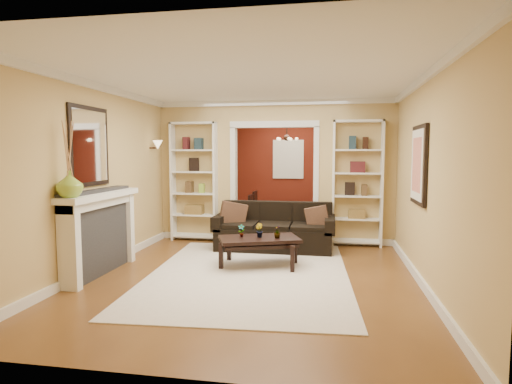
% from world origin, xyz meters
% --- Properties ---
extents(floor, '(8.00, 8.00, 0.00)m').
position_xyz_m(floor, '(0.00, 0.00, 0.00)').
color(floor, brown).
rests_on(floor, ground).
extents(ceiling, '(8.00, 8.00, 0.00)m').
position_xyz_m(ceiling, '(0.00, 0.00, 2.70)').
color(ceiling, white).
rests_on(ceiling, ground).
extents(wall_back, '(8.00, 0.00, 8.00)m').
position_xyz_m(wall_back, '(0.00, 4.00, 1.35)').
color(wall_back, tan).
rests_on(wall_back, ground).
extents(wall_front, '(8.00, 0.00, 8.00)m').
position_xyz_m(wall_front, '(0.00, -4.00, 1.35)').
color(wall_front, tan).
rests_on(wall_front, ground).
extents(wall_left, '(0.00, 8.00, 8.00)m').
position_xyz_m(wall_left, '(-2.25, 0.00, 1.35)').
color(wall_left, tan).
rests_on(wall_left, ground).
extents(wall_right, '(0.00, 8.00, 8.00)m').
position_xyz_m(wall_right, '(2.25, 0.00, 1.35)').
color(wall_right, tan).
rests_on(wall_right, ground).
extents(partition_wall, '(4.50, 0.15, 2.70)m').
position_xyz_m(partition_wall, '(0.00, 1.20, 1.35)').
color(partition_wall, tan).
rests_on(partition_wall, floor).
extents(red_back_panel, '(4.44, 0.04, 2.64)m').
position_xyz_m(red_back_panel, '(0.00, 3.97, 1.32)').
color(red_back_panel, maroon).
rests_on(red_back_panel, floor).
extents(dining_window, '(0.78, 0.03, 0.98)m').
position_xyz_m(dining_window, '(0.00, 3.93, 1.55)').
color(dining_window, '#8CA5CC').
rests_on(dining_window, wall_back).
extents(area_rug, '(2.97, 4.01, 0.01)m').
position_xyz_m(area_rug, '(-0.05, -1.15, 0.01)').
color(area_rug, silver).
rests_on(area_rug, floor).
extents(sofa, '(2.11, 0.91, 0.82)m').
position_xyz_m(sofa, '(0.10, 0.45, 0.41)').
color(sofa, black).
rests_on(sofa, floor).
extents(pillow_left, '(0.47, 0.32, 0.46)m').
position_xyz_m(pillow_left, '(-0.64, 0.43, 0.63)').
color(pillow_left, brown).
rests_on(pillow_left, sofa).
extents(pillow_right, '(0.38, 0.13, 0.38)m').
position_xyz_m(pillow_right, '(0.85, 0.43, 0.59)').
color(pillow_right, brown).
rests_on(pillow_right, sofa).
extents(coffee_table, '(1.32, 1.00, 0.44)m').
position_xyz_m(coffee_table, '(0.02, -0.72, 0.22)').
color(coffee_table, black).
rests_on(coffee_table, floor).
extents(plant_left, '(0.11, 0.09, 0.19)m').
position_xyz_m(plant_left, '(-0.25, -0.72, 0.54)').
color(plant_left, '#336626').
rests_on(plant_left, coffee_table).
extents(plant_center, '(0.15, 0.15, 0.21)m').
position_xyz_m(plant_center, '(0.02, -0.72, 0.55)').
color(plant_center, '#336626').
rests_on(plant_center, coffee_table).
extents(plant_right, '(0.12, 0.12, 0.18)m').
position_xyz_m(plant_right, '(0.30, -0.72, 0.53)').
color(plant_right, '#336626').
rests_on(plant_right, coffee_table).
extents(bookshelf_left, '(0.90, 0.30, 2.30)m').
position_xyz_m(bookshelf_left, '(-1.55, 1.03, 1.15)').
color(bookshelf_left, white).
rests_on(bookshelf_left, floor).
extents(bookshelf_right, '(0.90, 0.30, 2.30)m').
position_xyz_m(bookshelf_right, '(1.55, 1.03, 1.15)').
color(bookshelf_right, white).
rests_on(bookshelf_right, floor).
extents(fireplace, '(0.32, 1.70, 1.16)m').
position_xyz_m(fireplace, '(-2.09, -1.50, 0.58)').
color(fireplace, white).
rests_on(fireplace, floor).
extents(vase, '(0.33, 0.33, 0.33)m').
position_xyz_m(vase, '(-2.09, -2.20, 1.33)').
color(vase, '#8DB53A').
rests_on(vase, fireplace).
extents(mirror, '(0.03, 0.95, 1.10)m').
position_xyz_m(mirror, '(-2.23, -1.50, 1.80)').
color(mirror, silver).
rests_on(mirror, wall_left).
extents(wall_sconce, '(0.18, 0.18, 0.22)m').
position_xyz_m(wall_sconce, '(-2.15, 0.55, 1.83)').
color(wall_sconce, '#FFE0A5').
rests_on(wall_sconce, wall_left).
extents(framed_art, '(0.04, 0.85, 1.05)m').
position_xyz_m(framed_art, '(2.21, -1.00, 1.55)').
color(framed_art, black).
rests_on(framed_art, wall_right).
extents(dining_table, '(1.51, 0.84, 0.53)m').
position_xyz_m(dining_table, '(0.09, 2.64, 0.27)').
color(dining_table, black).
rests_on(dining_table, floor).
extents(dining_chair_nw, '(0.49, 0.49, 0.81)m').
position_xyz_m(dining_chair_nw, '(-0.46, 2.34, 0.40)').
color(dining_chair_nw, black).
rests_on(dining_chair_nw, floor).
extents(dining_chair_ne, '(0.46, 0.46, 0.79)m').
position_xyz_m(dining_chair_ne, '(0.64, 2.34, 0.40)').
color(dining_chair_ne, black).
rests_on(dining_chair_ne, floor).
extents(dining_chair_sw, '(0.44, 0.44, 0.84)m').
position_xyz_m(dining_chair_sw, '(-0.46, 2.94, 0.42)').
color(dining_chair_sw, black).
rests_on(dining_chair_sw, floor).
extents(dining_chair_se, '(0.48, 0.48, 0.85)m').
position_xyz_m(dining_chair_se, '(0.64, 2.94, 0.43)').
color(dining_chair_se, black).
rests_on(dining_chair_se, floor).
extents(chandelier, '(0.50, 0.50, 0.30)m').
position_xyz_m(chandelier, '(0.00, 2.70, 2.02)').
color(chandelier, '#331E17').
rests_on(chandelier, ceiling).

